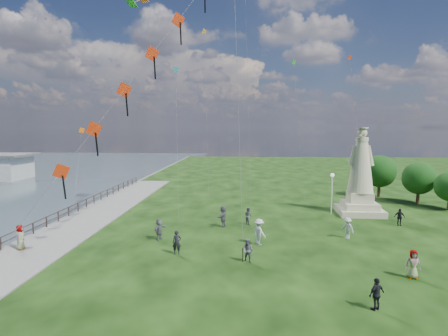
# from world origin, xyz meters

# --- Properties ---
(waterfront) EXTENTS (200.00, 200.00, 1.51)m
(waterfront) POSITION_xyz_m (-15.24, 8.99, -0.06)
(waterfront) COLOR #2F3D47
(waterfront) RESTS_ON ground
(statue) EXTENTS (4.35, 4.35, 8.58)m
(statue) POSITION_xyz_m (11.97, 17.14, 3.24)
(statue) COLOR #C0B891
(statue) RESTS_ON ground
(lamppost) EXTENTS (0.38, 0.38, 4.08)m
(lamppost) POSITION_xyz_m (9.17, 16.95, 2.94)
(lamppost) COLOR silver
(lamppost) RESTS_ON ground
(tree_row) EXTENTS (8.20, 10.73, 5.20)m
(tree_row) POSITION_xyz_m (19.06, 23.67, 2.96)
(tree_row) COLOR #382314
(tree_row) RESTS_ON ground
(person_0) EXTENTS (0.64, 0.47, 1.63)m
(person_0) POSITION_xyz_m (-3.98, 4.19, 0.81)
(person_0) COLOR black
(person_0) RESTS_ON ground
(person_1) EXTENTS (0.87, 0.72, 1.53)m
(person_1) POSITION_xyz_m (0.84, 2.91, 0.77)
(person_1) COLOR #595960
(person_1) RESTS_ON ground
(person_2) EXTENTS (1.29, 1.35, 1.91)m
(person_2) POSITION_xyz_m (1.67, 6.66, 0.95)
(person_2) COLOR silver
(person_2) RESTS_ON ground
(person_3) EXTENTS (1.03, 0.87, 1.57)m
(person_3) POSITION_xyz_m (6.85, -3.00, 0.78)
(person_3) COLOR black
(person_3) RESTS_ON ground
(person_4) EXTENTS (0.86, 0.57, 1.66)m
(person_4) POSITION_xyz_m (10.21, 0.95, 0.83)
(person_4) COLOR #595960
(person_4) RESTS_ON ground
(person_5) EXTENTS (1.16, 1.65, 1.63)m
(person_5) POSITION_xyz_m (-5.93, 7.36, 0.82)
(person_5) COLOR #595960
(person_5) RESTS_ON ground
(person_7) EXTENTS (0.82, 0.88, 1.54)m
(person_7) POSITION_xyz_m (0.89, 12.37, 0.77)
(person_7) COLOR #595960
(person_7) RESTS_ON ground
(person_8) EXTENTS (1.12, 1.15, 1.64)m
(person_8) POSITION_xyz_m (8.55, 8.56, 0.82)
(person_8) COLOR silver
(person_8) RESTS_ON ground
(person_9) EXTENTS (0.93, 0.53, 1.52)m
(person_9) POSITION_xyz_m (14.13, 12.78, 0.76)
(person_9) COLOR black
(person_9) RESTS_ON ground
(person_10) EXTENTS (0.74, 0.96, 1.74)m
(person_10) POSITION_xyz_m (-15.00, 4.23, 0.87)
(person_10) COLOR #595960
(person_10) RESTS_ON ground
(person_11) EXTENTS (1.16, 1.88, 1.88)m
(person_11) POSITION_xyz_m (-1.28, 11.39, 0.94)
(person_11) COLOR #595960
(person_11) RESTS_ON ground
(red_kite_train) EXTENTS (11.40, 9.35, 19.11)m
(red_kite_train) POSITION_xyz_m (-6.64, 4.61, 11.85)
(red_kite_train) COLOR black
(red_kite_train) RESTS_ON ground
(small_kites) EXTENTS (29.48, 17.25, 30.61)m
(small_kites) POSITION_xyz_m (-0.63, 22.75, 14.56)
(small_kites) COLOR teal
(small_kites) RESTS_ON ground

